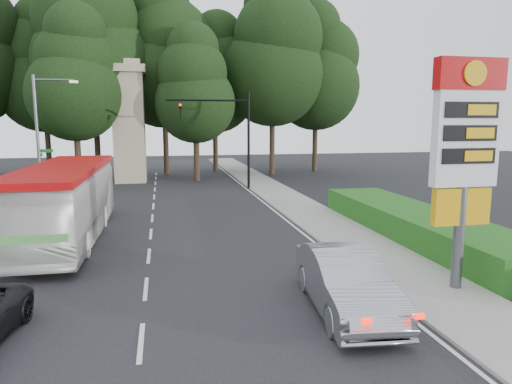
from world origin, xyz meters
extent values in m
plane|color=black|center=(0.00, 0.00, 0.00)|extent=(120.00, 120.00, 0.00)
cube|color=black|center=(0.00, 12.00, 0.01)|extent=(14.00, 80.00, 0.02)
cube|color=gray|center=(8.50, 12.00, 0.06)|extent=(3.00, 80.00, 0.12)
cube|color=#175316|center=(11.50, 8.00, 0.60)|extent=(3.00, 14.00, 1.20)
cylinder|color=#59595E|center=(9.20, 2.00, 1.60)|extent=(0.32, 0.32, 3.20)
cube|color=#D8980B|center=(9.20, 2.00, 2.60)|extent=(1.80, 0.25, 1.10)
cube|color=silver|center=(9.20, 2.00, 4.60)|extent=(2.00, 0.35, 2.80)
cube|color=#A9090A|center=(9.20, 2.00, 6.40)|extent=(2.10, 0.40, 0.90)
cylinder|color=#D8980B|center=(9.20, 1.78, 6.40)|extent=(0.70, 0.05, 0.70)
cube|color=black|center=(9.20, 1.81, 5.40)|extent=(1.70, 0.04, 0.45)
cube|color=black|center=(9.20, 1.81, 4.75)|extent=(1.70, 0.04, 0.45)
cube|color=black|center=(9.20, 1.81, 4.10)|extent=(1.70, 0.04, 0.45)
cylinder|color=black|center=(7.00, 24.00, 3.60)|extent=(0.20, 0.20, 7.20)
cylinder|color=black|center=(4.00, 24.00, 6.60)|extent=(6.00, 0.14, 0.14)
imported|color=black|center=(2.00, 24.00, 6.35)|extent=(0.18, 0.22, 1.10)
sphere|color=#FF0C05|center=(2.00, 23.85, 6.25)|extent=(0.18, 0.18, 0.18)
cylinder|color=#59595E|center=(-7.20, 22.00, 4.00)|extent=(0.20, 0.20, 8.00)
cylinder|color=#59595E|center=(-6.00, 22.00, 7.70)|extent=(2.40, 0.12, 0.12)
cube|color=#FFE599|center=(-4.80, 22.00, 7.60)|extent=(0.50, 0.22, 0.14)
cube|color=#0C591E|center=(-6.75, 22.00, 3.20)|extent=(0.85, 0.04, 0.22)
cube|color=#0C591E|center=(-7.20, 22.45, 2.90)|extent=(0.04, 0.85, 0.22)
cube|color=tan|center=(-2.00, 30.00, 4.50)|extent=(2.50, 2.50, 9.00)
cube|color=tan|center=(-2.00, 30.00, 9.30)|extent=(3.00, 3.00, 0.60)
cube|color=tan|center=(-2.00, 30.00, 9.80)|extent=(2.20, 2.20, 0.50)
cylinder|color=#2D2116|center=(-10.00, 37.00, 2.70)|extent=(0.50, 0.50, 5.40)
sphere|color=black|center=(-10.00, 37.00, 8.25)|extent=(8.40, 8.40, 8.40)
sphere|color=black|center=(-10.00, 37.00, 11.25)|extent=(7.20, 7.20, 7.20)
sphere|color=black|center=(-10.00, 37.00, 13.80)|extent=(5.40, 5.40, 5.40)
cylinder|color=#2D2116|center=(-5.00, 33.00, 3.24)|extent=(0.50, 0.50, 6.48)
sphere|color=black|center=(-5.00, 33.00, 9.90)|extent=(10.08, 10.08, 10.08)
sphere|color=black|center=(-5.00, 33.00, 13.50)|extent=(8.64, 8.64, 8.64)
cylinder|color=#2D2116|center=(1.00, 35.00, 2.97)|extent=(0.50, 0.50, 5.94)
sphere|color=black|center=(1.00, 35.00, 9.08)|extent=(9.24, 9.24, 9.24)
sphere|color=black|center=(1.00, 35.00, 12.38)|extent=(7.92, 7.92, 7.92)
sphere|color=black|center=(1.00, 35.00, 15.18)|extent=(5.94, 5.94, 5.94)
cylinder|color=#2D2116|center=(6.00, 37.00, 2.61)|extent=(0.50, 0.50, 5.22)
sphere|color=black|center=(6.00, 37.00, 7.97)|extent=(8.12, 8.12, 8.12)
sphere|color=black|center=(6.00, 37.00, 10.88)|extent=(6.96, 6.96, 6.96)
sphere|color=black|center=(6.00, 37.00, 13.34)|extent=(5.22, 5.22, 5.22)
cylinder|color=#2D2116|center=(11.00, 33.00, 3.06)|extent=(0.50, 0.50, 6.12)
sphere|color=black|center=(11.00, 33.00, 9.35)|extent=(9.52, 9.52, 9.52)
sphere|color=black|center=(11.00, 33.00, 12.75)|extent=(8.16, 8.16, 8.16)
sphere|color=black|center=(11.00, 33.00, 15.64)|extent=(6.12, 6.12, 6.12)
cylinder|color=#2D2116|center=(16.00, 35.00, 2.79)|extent=(0.50, 0.50, 5.58)
sphere|color=black|center=(16.00, 35.00, 8.53)|extent=(8.68, 8.68, 8.68)
sphere|color=black|center=(16.00, 35.00, 11.62)|extent=(7.44, 7.44, 7.44)
sphere|color=black|center=(16.00, 35.00, 14.26)|extent=(5.58, 5.58, 5.58)
cylinder|color=#2D2116|center=(-6.00, 29.00, 2.34)|extent=(0.50, 0.50, 4.68)
sphere|color=black|center=(-6.00, 29.00, 7.15)|extent=(7.28, 7.28, 7.28)
sphere|color=black|center=(-6.00, 29.00, 9.75)|extent=(6.24, 6.24, 6.24)
sphere|color=black|center=(-6.00, 29.00, 11.96)|extent=(4.68, 4.68, 4.68)
cylinder|color=#2D2116|center=(3.50, 29.50, 2.16)|extent=(0.50, 0.50, 4.32)
sphere|color=black|center=(3.50, 29.50, 6.60)|extent=(6.72, 6.72, 6.72)
sphere|color=black|center=(3.50, 29.50, 9.00)|extent=(5.76, 5.76, 5.76)
sphere|color=black|center=(3.50, 29.50, 11.04)|extent=(4.32, 4.32, 4.32)
imported|color=white|center=(-3.50, 10.80, 1.62)|extent=(2.75, 11.61, 3.23)
imported|color=#9C9DA3|center=(5.34, 1.26, 0.83)|extent=(2.20, 5.19, 1.66)
camera|label=1|loc=(0.61, -9.71, 5.07)|focal=32.00mm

